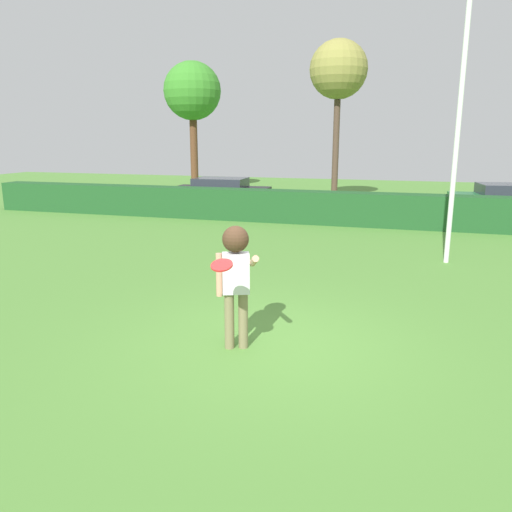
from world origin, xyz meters
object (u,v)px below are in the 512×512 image
lamppost (459,119)px  birch_tree (192,92)px  person (236,270)px  parked_car_black (221,191)px  bare_elm_tree (338,71)px  frisbee (222,265)px  parked_car_green (509,199)px

lamppost → birch_tree: 18.87m
person → parked_car_black: 15.27m
bare_elm_tree → birch_tree: bearing=158.6°
person → frisbee: bearing=-83.3°
parked_car_black → birch_tree: 8.49m
birch_tree → frisbee: bearing=-65.8°
parked_car_black → bare_elm_tree: size_ratio=0.60×
birch_tree → person: bearing=-65.1°
person → bare_elm_tree: bare_elm_tree is taller
lamppost → bare_elm_tree: (-4.24, 10.59, 2.41)m
parked_car_black → parked_car_green: size_ratio=0.97×
parked_car_green → bare_elm_tree: size_ratio=0.61×
lamppost → birch_tree: birch_tree is taller
parked_car_black → bare_elm_tree: bare_elm_tree is taller
parked_car_green → bare_elm_tree: (-6.98, 2.22, 5.11)m
lamppost → person: bearing=-117.5°
frisbee → parked_car_green: frisbee is taller
parked_car_green → parked_car_black: bearing=-177.7°
birch_tree → bare_elm_tree: size_ratio=0.98×
person → lamppost: size_ratio=0.29×
person → birch_tree: birch_tree is taller
lamppost → parked_car_black: lamppost is taller
frisbee → lamppost: (3.19, 7.13, 1.93)m
lamppost → bare_elm_tree: 11.65m
parked_car_green → bare_elm_tree: bare_elm_tree is taller
person → bare_elm_tree: (-0.95, 16.91, 4.61)m
parked_car_green → birch_tree: (-15.38, 5.51, 4.68)m
frisbee → parked_car_green: 16.61m
frisbee → birch_tree: (-9.45, 21.00, 3.91)m
parked_car_black → lamppost: bearing=-41.8°
lamppost → bare_elm_tree: size_ratio=0.86×
parked_car_black → birch_tree: (-3.81, 5.98, 4.68)m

